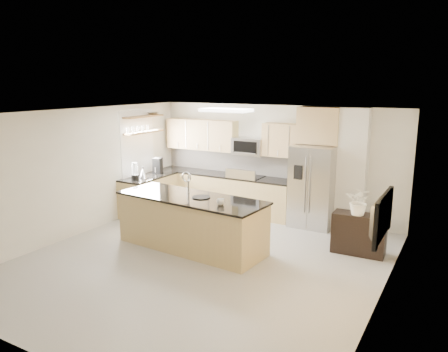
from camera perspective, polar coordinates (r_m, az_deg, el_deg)
The scene contains 27 objects.
floor at distance 7.89m, azimuth -2.95°, elevation -11.05°, with size 6.50×6.50×0.00m, color #A2A09A.
ceiling at distance 7.27m, azimuth -3.18°, elevation 8.14°, with size 6.00×6.50×0.02m, color white.
wall_back at distance 10.30m, azimuth 6.73°, elevation 1.96°, with size 6.00×0.02×2.60m, color beige.
wall_front at distance 5.17m, azimuth -23.10°, elevation -9.28°, with size 6.00×0.02×2.60m, color beige.
wall_left at distance 9.40m, azimuth -18.66°, elevation 0.42°, with size 0.02×6.50×2.60m, color beige.
wall_right at distance 6.43m, azimuth 20.18°, elevation -4.93°, with size 0.02×6.50×2.60m, color beige.
back_counter at distance 10.72m, azimuth -0.09°, elevation -2.08°, with size 3.55×0.66×1.44m.
left_counter at distance 10.67m, azimuth -9.79°, elevation -2.40°, with size 0.66×1.50×0.92m.
range at distance 10.43m, azimuth 2.87°, elevation -2.50°, with size 0.76×0.64×1.14m.
upper_cabinets at distance 10.65m, azimuth -0.04°, elevation 5.23°, with size 3.50×0.33×0.75m.
microwave at distance 10.31m, azimuth 3.25°, elevation 3.89°, with size 0.76×0.40×0.40m.
refrigerator at distance 9.68m, azimuth 11.58°, elevation -1.34°, with size 0.92×0.78×1.78m.
partition_column at distance 9.61m, azimuth 16.41°, elevation 0.81°, with size 0.60×0.30×2.60m, color silver.
window at distance 10.63m, azimuth -11.28°, elevation 4.03°, with size 0.04×1.15×1.65m.
shelf_lower at distance 10.59m, azimuth -10.47°, elevation 5.67°, with size 0.30×1.20×0.04m, color olive.
shelf_upper at distance 10.55m, azimuth -10.55°, elevation 7.66°, with size 0.30×1.20×0.04m, color olive.
ceiling_fixture at distance 8.85m, azimuth 0.28°, elevation 8.61°, with size 1.00×0.50×0.06m, color white.
island at distance 8.34m, azimuth -4.27°, elevation -6.05°, with size 2.99×1.28×1.43m.
credenza at distance 8.46m, azimuth 17.21°, elevation -7.24°, with size 0.95×0.40×0.76m, color black.
cup at distance 7.62m, azimuth -0.44°, elevation -3.40°, with size 0.14×0.14×0.11m, color white.
platter at distance 8.12m, azimuth -3.01°, elevation -2.78°, with size 0.34×0.34×0.02m, color black.
blender at distance 10.18m, azimuth -11.56°, elevation 0.48°, with size 0.17×0.17×0.40m.
kettle at distance 10.32m, azimuth -10.54°, elevation 0.37°, with size 0.21×0.21×0.26m.
coffee_maker at distance 10.84m, azimuth -8.68°, elevation 1.32°, with size 0.27×0.29×0.37m.
bowl at distance 10.84m, azimuth -9.25°, elevation 8.13°, with size 0.33×0.33×0.08m, color #AFAFB1.
flower_vase at distance 8.18m, azimuth 17.37°, elevation -2.31°, with size 0.70×0.60×0.77m, color white.
television at distance 6.24m, azimuth 19.08°, elevation -4.88°, with size 1.08×0.14×0.62m, color black.
Camera 1 is at (3.92, -6.10, 3.10)m, focal length 35.00 mm.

